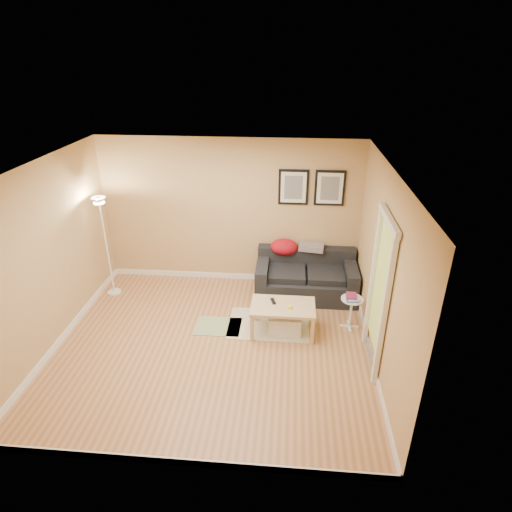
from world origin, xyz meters
name	(u,v)px	position (x,y,z in m)	size (l,w,h in m)	color
floor	(213,345)	(0.00, 0.00, 0.00)	(4.50, 4.50, 0.00)	#C07B52
ceiling	(204,169)	(0.00, 0.00, 2.60)	(4.50, 4.50, 0.00)	white
wall_back	(230,213)	(0.00, 2.00, 1.30)	(4.50, 4.50, 0.00)	tan
wall_front	(168,368)	(0.00, -2.00, 1.30)	(4.50, 4.50, 0.00)	tan
wall_left	(46,259)	(-2.25, 0.00, 1.30)	(4.00, 4.00, 0.00)	tan
wall_right	(382,273)	(2.25, 0.00, 1.30)	(4.00, 4.00, 0.00)	tan
baseboard_back	(232,276)	(0.00, 1.99, 0.05)	(4.50, 0.02, 0.10)	white
baseboard_front	(179,462)	(0.00, -1.99, 0.05)	(4.50, 0.02, 0.10)	white
baseboard_left	(65,334)	(-2.24, 0.00, 0.05)	(0.02, 4.00, 0.10)	white
baseboard_right	(370,350)	(2.24, 0.00, 0.05)	(0.02, 4.00, 0.10)	white
sofa	(306,276)	(1.36, 1.53, 0.38)	(1.70, 0.90, 0.75)	black
red_throw	(284,247)	(0.96, 1.81, 0.77)	(0.48, 0.36, 0.28)	#A80F24
plaid_throw	(311,247)	(1.43, 1.83, 0.78)	(0.42, 0.26, 0.10)	tan
framed_print_left	(293,187)	(1.08, 1.98, 1.80)	(0.50, 0.04, 0.60)	black
framed_print_right	(330,188)	(1.68, 1.98, 1.80)	(0.50, 0.04, 0.60)	black
area_rug	(269,324)	(0.77, 0.57, 0.01)	(1.25, 0.85, 0.01)	beige
green_runner	(218,326)	(-0.01, 0.45, 0.01)	(0.70, 0.50, 0.01)	#668C4C
coffee_table	(283,319)	(0.99, 0.41, 0.24)	(0.95, 0.58, 0.47)	tan
remote_control	(273,301)	(0.84, 0.49, 0.48)	(0.05, 0.16, 0.02)	black
tape_roll	(290,307)	(1.09, 0.35, 0.49)	(0.07, 0.07, 0.03)	yellow
storage_bin	(285,323)	(1.03, 0.41, 0.15)	(0.50, 0.36, 0.31)	white
side_table	(351,313)	(2.02, 0.62, 0.26)	(0.34, 0.34, 0.51)	white
book_stack	(352,297)	(2.01, 0.61, 0.55)	(0.17, 0.23, 0.07)	#3869AA
floor_lamp	(107,250)	(-2.00, 1.29, 0.84)	(0.23, 0.23, 1.77)	white
doorway	(378,297)	(2.20, -0.15, 1.02)	(0.12, 1.01, 2.13)	white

